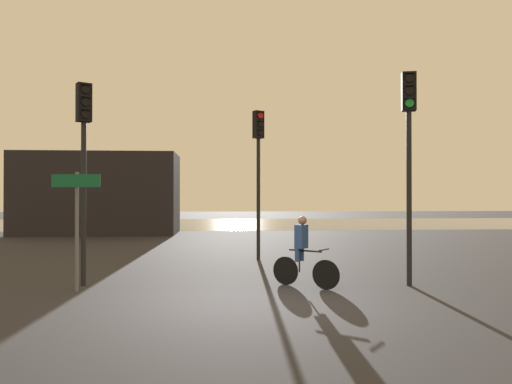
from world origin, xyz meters
TOP-DOWN VIEW (x-y plane):
  - ground_plane at (0.00, 0.00)m, footprint 120.00×120.00m
  - water_strip at (0.00, 28.69)m, footprint 80.00×16.00m
  - distant_building at (-7.31, 18.69)m, footprint 8.60×4.00m
  - traffic_light_near_right at (3.84, 1.75)m, footprint 0.37×0.38m
  - traffic_light_center at (0.70, 6.79)m, footprint 0.39×0.41m
  - traffic_light_near_left at (-3.71, 2.29)m, footprint 0.40×0.42m
  - direction_sign_post at (-3.65, 1.53)m, footprint 1.09×0.21m
  - cyclist at (1.35, 1.77)m, footprint 1.35×1.11m

SIDE VIEW (x-z plane):
  - ground_plane at x=0.00m, z-range 0.00..0.00m
  - water_strip at x=0.00m, z-range 0.00..0.01m
  - cyclist at x=1.35m, z-range 0.01..1.63m
  - direction_sign_post at x=-3.65m, z-range 0.40..3.00m
  - distant_building at x=-7.31m, z-range 0.00..4.46m
  - traffic_light_near_left at x=-3.71m, z-range 0.90..5.61m
  - traffic_light_center at x=0.70m, z-range 0.93..5.81m
  - traffic_light_near_right at x=3.84m, z-range 0.94..5.89m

